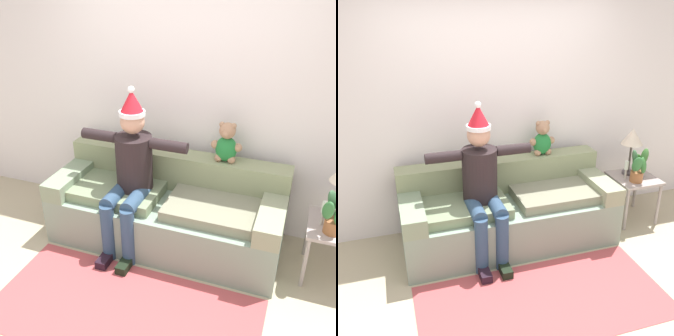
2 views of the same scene
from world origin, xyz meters
TOP-DOWN VIEW (x-y plane):
  - ground_plane at (0.00, 0.00)m, footprint 10.00×10.00m
  - back_wall at (0.00, 1.55)m, footprint 7.00×0.10m
  - couch at (0.00, 1.04)m, footprint 2.19×0.85m
  - person_seated at (-0.31, 0.88)m, footprint 1.02×0.77m
  - teddy_bear at (0.48, 1.30)m, footprint 0.29×0.17m
  - side_table at (1.51, 1.03)m, footprint 0.48×0.50m
  - potted_plant at (1.46, 0.92)m, footprint 0.25×0.28m
  - candle_tall at (1.38, 1.01)m, footprint 0.04×0.04m
  - area_rug at (0.00, 0.02)m, footprint 2.14×1.04m

SIDE VIEW (x-z plane):
  - ground_plane at x=0.00m, z-range 0.00..0.00m
  - area_rug at x=0.00m, z-range 0.00..0.01m
  - couch at x=0.00m, z-range -0.08..0.75m
  - side_table at x=1.51m, z-range 0.18..0.71m
  - candle_tall at x=1.38m, z-range 0.56..0.78m
  - potted_plant at x=1.46m, z-range 0.52..0.91m
  - person_seated at x=-0.31m, z-range 0.02..1.56m
  - teddy_bear at x=0.48m, z-range 0.81..1.19m
  - back_wall at x=0.00m, z-range 0.00..2.70m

